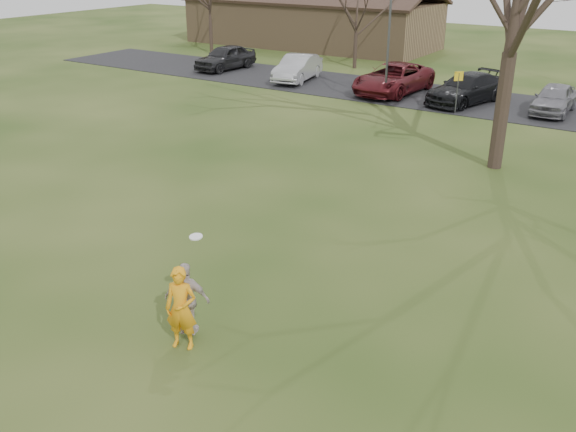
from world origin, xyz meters
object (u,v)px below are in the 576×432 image
object	(u,v)px
car_2	(393,78)
catching_play	(187,299)
player_defender	(181,308)
car_0	(225,57)
building	(311,21)
car_3	(466,89)
car_4	(554,99)
car_1	(298,68)
lamp_post	(389,24)

from	to	relation	value
car_2	catching_play	bearing A→B (deg)	-71.62
player_defender	car_0	distance (m)	31.40
building	catching_play	bearing A→B (deg)	-62.13
car_3	catching_play	distance (m)	24.16
car_3	car_4	size ratio (longest dim) A/B	1.25
car_1	car_4	world-z (taller)	car_1
car_4	lamp_post	world-z (taller)	lamp_post
building	lamp_post	xyz separation A→B (m)	(14.00, -15.50, 2.04)
car_2	car_3	bearing A→B (deg)	1.37
car_2	lamp_post	xyz separation A→B (m)	(0.50, -2.08, 3.12)
catching_play	player_defender	bearing A→B (deg)	-70.73
car_3	car_0	bearing A→B (deg)	-166.67
car_2	catching_play	world-z (taller)	catching_play
car_4	catching_play	bearing A→B (deg)	-95.93
player_defender	building	size ratio (longest dim) A/B	0.09
car_2	lamp_post	distance (m)	3.78
car_2	building	distance (m)	19.07
car_3	lamp_post	size ratio (longest dim) A/B	0.82
car_1	building	xyz separation A→B (m)	(-7.20, 13.41, 1.13)
car_0	catching_play	size ratio (longest dim) A/B	2.11
catching_play	lamp_post	distance (m)	23.12
car_0	catching_play	bearing A→B (deg)	-49.07
player_defender	lamp_post	size ratio (longest dim) A/B	0.29
car_4	catching_play	xyz separation A→B (m)	(-2.05, -24.33, 0.19)
player_defender	car_0	size ratio (longest dim) A/B	0.39
player_defender	car_4	distance (m)	24.71
catching_play	car_0	bearing A→B (deg)	127.02
lamp_post	catching_play	bearing A→B (deg)	-75.06
car_1	car_4	xyz separation A→B (m)	(14.76, 0.09, -0.06)
car_2	car_4	world-z (taller)	car_2
car_2	car_3	size ratio (longest dim) A/B	1.12
car_1	car_2	size ratio (longest dim) A/B	0.80
car_3	catching_play	size ratio (longest dim) A/B	2.34
building	lamp_post	distance (m)	20.99
car_0	building	xyz separation A→B (m)	(-1.19, 12.81, 1.10)
catching_play	car_3	bearing A→B (deg)	95.29
player_defender	car_1	distance (m)	27.69
car_3	lamp_post	distance (m)	5.23
car_2	lamp_post	world-z (taller)	lamp_post
lamp_post	car_3	bearing A→B (deg)	27.53
car_1	car_3	distance (m)	10.48
player_defender	car_4	xyz separation A→B (m)	(1.94, 24.63, -0.16)
car_3	catching_play	world-z (taller)	catching_play
car_0	car_1	size ratio (longest dim) A/B	1.00
car_3	car_1	bearing A→B (deg)	-164.96
player_defender	catching_play	xyz separation A→B (m)	(-0.11, 0.31, 0.03)
car_0	lamp_post	distance (m)	13.46
car_0	car_1	xyz separation A→B (m)	(6.01, -0.59, -0.03)
car_1	building	world-z (taller)	building
car_2	car_3	world-z (taller)	car_2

